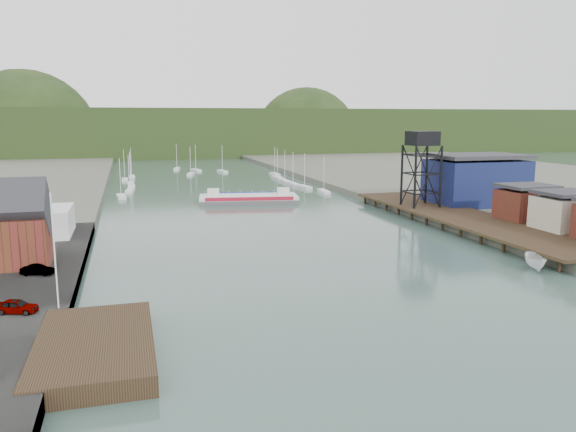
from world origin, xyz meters
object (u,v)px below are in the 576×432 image
chain_ferry (249,198)px  motorboat (536,262)px  car_west_a (16,306)px  lift_tower (422,143)px  harbor_building (0,233)px

chain_ferry → motorboat: 77.77m
car_west_a → chain_ferry: bearing=-8.7°
motorboat → car_west_a: car_west_a is taller
lift_tower → car_west_a: lift_tower is taller
harbor_building → chain_ferry: harbor_building is taller
harbor_building → lift_tower: size_ratio=0.76×
harbor_building → lift_tower: (77.00, 28.00, 9.56)m
lift_tower → car_west_a: (-71.87, -48.43, -13.33)m
lift_tower → motorboat: lift_tower is taller
lift_tower → car_west_a: 87.68m
chain_ferry → lift_tower: bearing=-33.9°
chain_ferry → car_west_a: bearing=-108.5°
harbor_building → car_west_a: size_ratio=2.91×
car_west_a → harbor_building: bearing=32.8°
harbor_building → car_west_a: 21.40m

